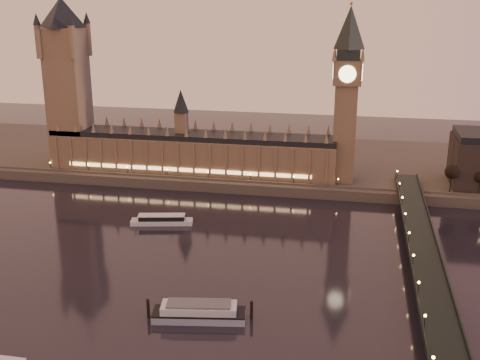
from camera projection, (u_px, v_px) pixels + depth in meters
The scene contains 10 objects.
ground at pixel (207, 268), 262.24m from camera, with size 700.00×700.00×0.00m, color black.
far_embankment at pixel (308, 163), 410.27m from camera, with size 560.00×130.00×6.00m, color #423D35.
palace_of_westminster at pixel (191, 148), 376.19m from camera, with size 180.00×26.62×52.00m.
victoria_tower at pixel (67, 74), 377.40m from camera, with size 31.68×31.68×118.00m.
big_ben at pixel (347, 84), 346.30m from camera, with size 17.68×17.68×104.00m.
westminster_bridge at pixel (426, 275), 243.91m from camera, with size 13.20×260.00×15.30m.
bare_tree_0 at pixel (449, 175), 338.64m from camera, with size 6.80×6.80×13.84m.
bare_tree_1 at pixel (480, 177), 335.66m from camera, with size 6.80×6.80×13.84m.
cruise_boat_a at pixel (162, 220), 311.31m from camera, with size 32.48×13.15×5.08m.
moored_barge at pixel (199, 312), 220.81m from camera, with size 39.00×14.72×7.23m.
Camera 1 is at (59.48, -231.21, 116.04)m, focal length 45.00 mm.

